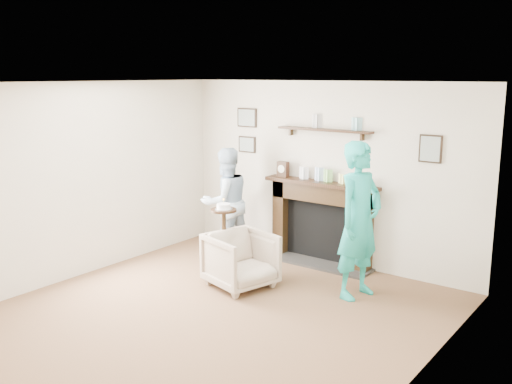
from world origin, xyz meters
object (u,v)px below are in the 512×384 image
man (226,254)px  pedestal_table (224,230)px  armchair (241,286)px  woman (356,295)px

man → pedestal_table: bearing=59.1°
man → armchair: bearing=68.4°
armchair → man: size_ratio=0.48×
man → woman: (2.26, -0.29, 0.00)m
armchair → man: bearing=62.7°
armchair → woman: 1.42m
armchair → woman: bearing=-50.0°
woman → pedestal_table: pedestal_table is taller
armchair → man: (-0.97, 0.89, 0.00)m
man → woman: size_ratio=0.85×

